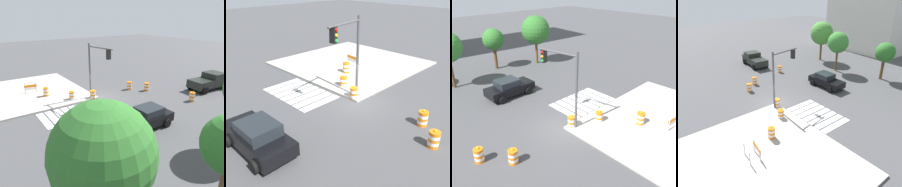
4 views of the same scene
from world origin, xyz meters
TOP-DOWN VIEW (x-y plane):
  - ground_plane at (0.00, 0.00)m, footprint 120.00×120.00m
  - sidewalk_corner at (6.00, -6.00)m, footprint 12.00×12.00m
  - crosswalk_stripes at (4.00, 1.80)m, footprint 5.10×3.20m
  - sports_car at (0.09, 7.25)m, footprint 4.32×2.17m
  - traffic_barrel_near_corner at (0.53, -0.27)m, footprint 0.56×0.56m
  - traffic_barrel_crosswalk_end at (-5.87, 0.96)m, footprint 0.56×0.56m
  - traffic_barrel_median_near at (-4.50, -0.51)m, footprint 0.56×0.56m
  - traffic_barrel_median_far at (2.44, -1.21)m, footprint 0.56×0.56m
  - traffic_barrel_on_sidewalk at (4.33, -3.52)m, footprint 0.56×0.56m
  - construction_barricade at (5.37, -5.59)m, footprint 1.35×0.97m
  - traffic_light_pole at (0.39, 0.52)m, footprint 0.86×3.25m

SIDE VIEW (x-z plane):
  - ground_plane at x=0.00m, z-range 0.00..0.00m
  - crosswalk_stripes at x=4.00m, z-range 0.00..0.02m
  - sidewalk_corner at x=6.00m, z-range 0.00..0.15m
  - traffic_barrel_near_corner at x=0.53m, z-range -0.06..0.96m
  - traffic_barrel_crosswalk_end at x=-5.87m, z-range -0.06..0.96m
  - traffic_barrel_median_near at x=-4.50m, z-range -0.06..0.96m
  - traffic_barrel_median_far at x=2.44m, z-range -0.06..0.96m
  - traffic_barrel_on_sidewalk at x=4.33m, z-range 0.09..1.11m
  - construction_barricade at x=5.37m, z-range 0.22..1.22m
  - sports_car at x=0.09m, z-range 0.00..1.63m
  - traffic_light_pole at x=0.39m, z-range 1.16..6.66m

